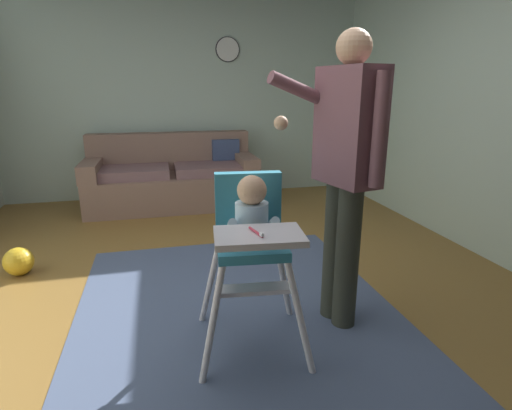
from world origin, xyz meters
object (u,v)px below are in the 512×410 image
(high_chair, at_px, (251,229))
(wall_clock, at_px, (228,49))
(adult_standing, at_px, (346,168))
(toy_ball, at_px, (19,261))
(couch, at_px, (173,179))

(high_chair, bearing_deg, wall_clock, 178.05)
(high_chair, height_order, adult_standing, adult_standing)
(adult_standing, distance_m, toy_ball, 2.57)
(toy_ball, bearing_deg, couch, 53.79)
(adult_standing, bearing_deg, couch, -85.46)
(adult_standing, height_order, toy_ball, adult_standing)
(couch, height_order, adult_standing, adult_standing)
(couch, distance_m, adult_standing, 3.06)
(high_chair, xyz_separation_m, toy_ball, (-1.55, 1.28, -0.58))
(high_chair, distance_m, adult_standing, 0.65)
(couch, distance_m, high_chair, 3.03)
(adult_standing, bearing_deg, high_chair, -0.21)
(adult_standing, distance_m, wall_clock, 3.46)
(couch, xyz_separation_m, high_chair, (0.30, -2.99, 0.36))
(toy_ball, distance_m, wall_clock, 3.46)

